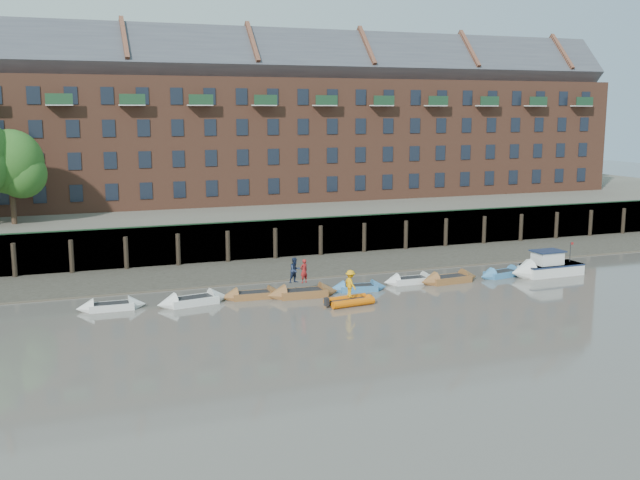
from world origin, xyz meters
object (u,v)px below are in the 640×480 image
rowboat_3 (303,293)px  rowboat_7 (502,274)px  rowboat_2 (253,295)px  person_rower_a (304,271)px  rowboat_0 (111,306)px  rowboat_5 (411,280)px  rowboat_1 (193,301)px  motor_launch (541,268)px  person_rower_b (295,270)px  rib_tender (351,301)px  rowboat_4 (358,288)px  rowboat_6 (449,279)px  person_rib_crew (350,284)px

rowboat_3 → rowboat_7: bearing=5.4°
rowboat_2 → person_rower_a: (3.26, -0.80, 1.53)m
rowboat_7 → person_rower_a: (-15.77, -0.60, 1.53)m
rowboat_0 → rowboat_5: 20.68m
rowboat_1 → rowboat_3: 7.20m
motor_launch → person_rower_b: bearing=-3.0°
rowboat_2 → rowboat_5: size_ratio=1.03×
rib_tender → motor_launch: size_ratio=0.55×
rowboat_0 → rowboat_2: (8.99, -0.31, 0.00)m
rowboat_3 → motor_launch: 18.64m
rowboat_0 → motor_launch: bearing=-1.0°
rowboat_2 → person_rower_a: 3.69m
rowboat_1 → rib_tender: rowboat_1 is taller
rowboat_2 → rowboat_7: 19.04m
rowboat_4 → person_rower_b: size_ratio=2.44×
rowboat_3 → rowboat_6: (11.21, 0.29, -0.01)m
rowboat_1 → rowboat_5: size_ratio=1.18×
rowboat_1 → rib_tender: 10.04m
rowboat_0 → person_rib_crew: 14.94m
rowboat_2 → rib_tender: 6.56m
rowboat_3 → person_rower_b: 1.63m
rowboat_1 → rowboat_5: bearing=-8.4°
rowboat_5 → rowboat_7: (7.34, -0.46, 0.00)m
rowboat_6 → person_rower_b: person_rower_b is taller
rowboat_5 → person_rib_crew: size_ratio=2.40×
rowboat_2 → rowboat_7: (19.04, -0.19, -0.00)m
motor_launch → rowboat_5: bearing=-8.8°
rowboat_5 → person_rower_b: bearing=-174.4°
rowboat_0 → rib_tender: (14.41, -4.00, 0.03)m
rowboat_4 → rib_tender: rowboat_4 is taller
rowboat_6 → rowboat_7: bearing=-1.2°
rib_tender → person_rower_b: person_rower_b is taller
rowboat_5 → rowboat_1: bearing=-178.0°
rowboat_7 → rowboat_2: bearing=168.3°
person_rower_a → person_rib_crew: person_rower_a is taller
rowboat_0 → person_rower_a: person_rower_a is taller
rowboat_1 → person_rib_crew: size_ratio=2.83×
rowboat_3 → motor_launch: motor_launch is taller
rowboat_4 → rowboat_6: 7.12m
rowboat_1 → person_rower_a: bearing=-14.9°
rowboat_5 → person_rower_a: bearing=-172.5°
rowboat_4 → rowboat_7: 11.76m
rowboat_5 → rowboat_6: size_ratio=0.87×
rowboat_3 → person_rower_b: size_ratio=2.92×
rowboat_1 → rowboat_2: 3.99m
rowboat_0 → rowboat_5: rowboat_0 is taller
rowboat_1 → motor_launch: bearing=-11.9°
person_rower_b → rib_tender: bearing=-67.8°
person_rower_a → person_rower_b: 0.59m
person_rower_a → person_rib_crew: 3.66m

